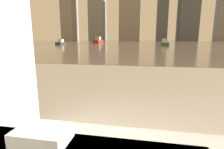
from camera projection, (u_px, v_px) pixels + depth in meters
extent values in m
cube|color=white|center=(43.00, 139.00, 0.91)|extent=(0.27, 0.19, 0.04)
cube|color=white|center=(42.00, 132.00, 0.91)|extent=(0.27, 0.19, 0.04)
cube|color=gray|center=(144.00, 42.00, 59.91)|extent=(180.00, 110.00, 0.01)
cube|color=maroon|center=(98.00, 42.00, 46.90)|extent=(1.86, 4.65, 0.80)
cube|color=#B2A893|center=(98.00, 38.00, 46.73)|extent=(1.25, 1.78, 0.91)
cube|color=#335647|center=(165.00, 44.00, 27.60)|extent=(1.08, 3.06, 0.53)
cube|color=silver|center=(165.00, 40.00, 27.48)|extent=(0.78, 1.15, 0.61)
cube|color=#2D2D33|center=(61.00, 44.00, 32.21)|extent=(1.06, 2.83, 0.49)
cube|color=silver|center=(61.00, 41.00, 32.10)|extent=(0.73, 1.07, 0.56)
cube|color=gray|center=(130.00, 19.00, 112.86)|extent=(13.02, 11.87, 27.39)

